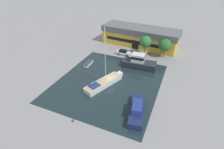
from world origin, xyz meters
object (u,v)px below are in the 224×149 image
object	(u,v)px
quay_tree_near_building	(146,42)
parked_car	(123,52)
warehouse_building	(140,36)
motor_cruiser	(139,62)
small_dinghy	(88,63)
quay_tree_by_water	(165,45)
sailboat_moored	(104,83)
cabin_boat	(137,110)

from	to	relation	value
quay_tree_near_building	parked_car	distance (m)	7.69
warehouse_building	motor_cruiser	distance (m)	16.27
parked_car	small_dinghy	bearing A→B (deg)	-35.51
quay_tree_by_water	small_dinghy	bearing A→B (deg)	-144.85
sailboat_moored	motor_cruiser	xyz separation A→B (m)	(5.24, 11.94, 0.72)
warehouse_building	parked_car	size ratio (longest dim) A/B	5.79
motor_cruiser	quay_tree_by_water	bearing A→B (deg)	-34.11
motor_cruiser	small_dinghy	xyz separation A→B (m)	(-13.97, -4.39, -1.07)
small_dinghy	sailboat_moored	bearing A→B (deg)	136.38
small_dinghy	warehouse_building	bearing A→B (deg)	-118.82
quay_tree_near_building	quay_tree_by_water	bearing A→B (deg)	7.49
sailboat_moored	motor_cruiser	bearing A→B (deg)	87.52
motor_cruiser	parked_car	bearing A→B (deg)	45.30
cabin_boat	quay_tree_near_building	bearing A→B (deg)	90.45
sailboat_moored	small_dinghy	distance (m)	11.54
small_dinghy	cabin_boat	bearing A→B (deg)	141.32
quay_tree_near_building	motor_cruiser	size ratio (longest dim) A/B	0.65
quay_tree_near_building	quay_tree_by_water	world-z (taller)	quay_tree_near_building
quay_tree_near_building	parked_car	world-z (taller)	quay_tree_near_building
sailboat_moored	small_dinghy	xyz separation A→B (m)	(-8.73, 7.55, -0.35)
warehouse_building	motor_cruiser	size ratio (longest dim) A/B	2.83
quay_tree_near_building	cabin_boat	size ratio (longest dim) A/B	0.68
warehouse_building	parked_car	distance (m)	10.39
quay_tree_by_water	parked_car	bearing A→B (deg)	-164.20
motor_cruiser	small_dinghy	distance (m)	14.68
sailboat_moored	cabin_boat	distance (m)	11.75
warehouse_building	quay_tree_near_building	distance (m)	8.11
quay_tree_by_water	parked_car	xyz separation A→B (m)	(-12.15, -3.44, -3.20)
quay_tree_by_water	cabin_boat	size ratio (longest dim) A/B	0.64
warehouse_building	quay_tree_near_building	size ratio (longest dim) A/B	4.34
quay_tree_by_water	motor_cruiser	size ratio (longest dim) A/B	0.62
quay_tree_by_water	cabin_boat	world-z (taller)	quay_tree_by_water
quay_tree_near_building	sailboat_moored	distance (m)	21.30
quay_tree_by_water	cabin_boat	bearing A→B (deg)	-91.30
quay_tree_near_building	quay_tree_by_water	xyz separation A→B (m)	(5.91, 0.78, -0.42)
quay_tree_near_building	cabin_boat	world-z (taller)	quay_tree_near_building
motor_cruiser	warehouse_building	bearing A→B (deg)	11.35
motor_cruiser	sailboat_moored	bearing A→B (deg)	152.56
warehouse_building	sailboat_moored	size ratio (longest dim) A/B	1.90
parked_car	cabin_boat	world-z (taller)	cabin_boat
quay_tree_near_building	motor_cruiser	distance (m)	9.01
sailboat_moored	small_dinghy	size ratio (longest dim) A/B	3.40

